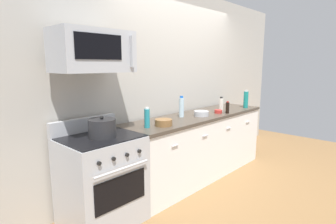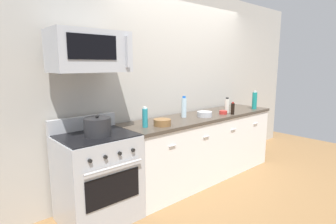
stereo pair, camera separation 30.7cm
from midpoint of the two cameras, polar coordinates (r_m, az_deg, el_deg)
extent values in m
plane|color=olive|center=(4.14, 9.21, -13.27)|extent=(6.75, 6.75, 0.00)
cube|color=#B7B2A8|center=(4.09, 5.27, 6.07)|extent=(5.62, 0.10, 2.70)
cube|color=white|center=(3.99, 9.39, -7.45)|extent=(2.50, 0.62, 0.88)
cube|color=#473D33|center=(3.88, 9.58, -0.95)|extent=(2.53, 0.65, 0.04)
cube|color=black|center=(3.97, 12.44, -13.67)|extent=(2.50, 0.02, 0.10)
cylinder|color=silver|center=(3.08, 3.81, -7.15)|extent=(0.10, 0.02, 0.02)
cylinder|color=silver|center=(3.50, 10.58, -5.18)|extent=(0.10, 0.02, 0.02)
cylinder|color=silver|center=(3.96, 15.80, -3.59)|extent=(0.10, 0.02, 0.02)
cylinder|color=silver|center=(4.46, 19.88, -2.33)|extent=(0.10, 0.02, 0.02)
cube|color=#B7BABF|center=(2.97, -11.65, -13.47)|extent=(0.76, 0.64, 0.91)
cube|color=black|center=(2.72, -8.10, -15.77)|extent=(0.58, 0.01, 0.30)
cylinder|color=#B7BABF|center=(2.60, -7.84, -11.44)|extent=(0.61, 0.02, 0.02)
cube|color=#B7BABF|center=(3.05, -14.73, -2.39)|extent=(0.76, 0.06, 0.16)
cube|color=black|center=(2.82, -11.98, -4.84)|extent=(0.73, 0.61, 0.01)
cylinder|color=black|center=(2.47, -12.66, -10.05)|extent=(0.04, 0.02, 0.04)
cylinder|color=black|center=(2.55, -9.63, -9.36)|extent=(0.04, 0.02, 0.04)
cylinder|color=black|center=(2.62, -6.78, -8.69)|extent=(0.04, 0.02, 0.04)
cylinder|color=black|center=(2.71, -4.12, -8.04)|extent=(0.04, 0.02, 0.04)
cube|color=#B7BABF|center=(2.78, -13.14, 12.27)|extent=(0.74, 0.40, 0.40)
cube|color=black|center=(2.57, -12.14, 13.22)|extent=(0.48, 0.01, 0.22)
cube|color=#B7BABF|center=(2.75, -5.29, 12.51)|extent=(0.02, 0.04, 0.30)
cylinder|color=silver|center=(4.14, 14.38, 1.28)|extent=(0.06, 0.06, 0.20)
cylinder|color=black|center=(4.12, 14.45, 2.82)|extent=(0.04, 0.04, 0.02)
cylinder|color=silver|center=(3.66, 5.78, 0.89)|extent=(0.07, 0.07, 0.26)
cylinder|color=blue|center=(3.64, 5.82, 3.14)|extent=(0.04, 0.04, 0.03)
cylinder|color=black|center=(4.01, 15.59, 0.63)|extent=(0.05, 0.05, 0.16)
cylinder|color=maroon|center=(4.00, 15.65, 1.88)|extent=(0.03, 0.03, 0.02)
cylinder|color=#197F7A|center=(4.58, 19.57, 2.23)|extent=(0.07, 0.07, 0.27)
cylinder|color=beige|center=(4.57, 19.68, 4.06)|extent=(0.05, 0.05, 0.03)
cylinder|color=teal|center=(3.07, -2.01, -1.30)|extent=(0.06, 0.06, 0.21)
cylinder|color=white|center=(3.05, -2.02, 0.87)|extent=(0.04, 0.04, 0.02)
cylinder|color=#B2B5BA|center=(3.76, 10.02, -0.45)|extent=(0.20, 0.20, 0.07)
torus|color=#B2B5BA|center=(3.75, 10.03, 0.00)|extent=(0.20, 0.20, 0.01)
cylinder|color=#B2B5BA|center=(3.76, 10.00, -0.90)|extent=(0.11, 0.11, 0.01)
cylinder|color=brown|center=(3.17, 1.56, -2.22)|extent=(0.21, 0.21, 0.08)
torus|color=brown|center=(3.16, 1.56, -1.64)|extent=(0.21, 0.21, 0.01)
cylinder|color=brown|center=(3.17, 1.56, -2.79)|extent=(0.11, 0.11, 0.01)
cylinder|color=#B72D28|center=(4.01, 13.70, -0.08)|extent=(0.11, 0.11, 0.05)
torus|color=#B72D28|center=(4.01, 13.72, 0.23)|extent=(0.11, 0.11, 0.01)
cylinder|color=#B72D28|center=(4.02, 13.69, -0.37)|extent=(0.06, 0.06, 0.01)
cylinder|color=#262628|center=(2.76, -11.54, -3.10)|extent=(0.27, 0.27, 0.18)
sphere|color=black|center=(2.73, -11.62, -0.94)|extent=(0.04, 0.04, 0.04)
camera|label=1|loc=(0.15, -87.34, 0.47)|focal=29.00mm
camera|label=2|loc=(0.15, 92.66, -0.47)|focal=29.00mm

